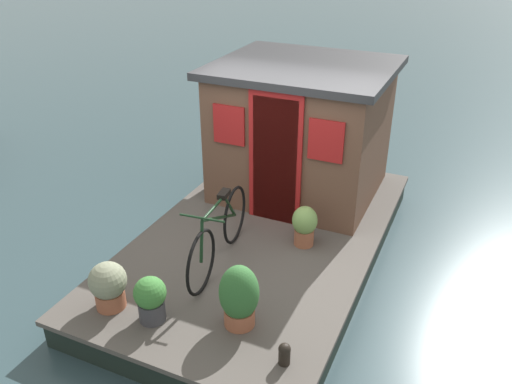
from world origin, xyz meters
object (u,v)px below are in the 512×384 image
at_px(houseboat_cabin, 301,129).
at_px(potted_plant_succulent, 239,296).
at_px(bicycle, 219,234).
at_px(mooring_bollard, 284,353).
at_px(potted_plant_basil, 151,298).
at_px(potted_plant_lavender, 305,225).
at_px(potted_plant_thyme, 108,285).

distance_m(houseboat_cabin, potted_plant_succulent, 3.10).
distance_m(bicycle, mooring_bollard, 1.73).
relative_size(houseboat_cabin, potted_plant_succulent, 3.44).
distance_m(houseboat_cabin, potted_plant_basil, 3.39).
bearing_deg(bicycle, mooring_bollard, -132.01).
bearing_deg(potted_plant_lavender, potted_plant_thyme, 143.43).
height_order(bicycle, potted_plant_lavender, bicycle).
relative_size(potted_plant_thyme, mooring_bollard, 2.32).
bearing_deg(potted_plant_basil, potted_plant_lavender, -25.71).
bearing_deg(potted_plant_thyme, potted_plant_lavender, -36.57).
relative_size(bicycle, potted_plant_basil, 3.52).
distance_m(potted_plant_succulent, potted_plant_thyme, 1.38).
bearing_deg(potted_plant_basil, houseboat_cabin, -6.20).
xyz_separation_m(potted_plant_succulent, mooring_bollard, (-0.30, -0.60, -0.22)).
distance_m(potted_plant_thyme, potted_plant_basil, 0.51).
bearing_deg(potted_plant_thyme, potted_plant_basil, -88.83).
height_order(houseboat_cabin, potted_plant_succulent, houseboat_cabin).
xyz_separation_m(houseboat_cabin, potted_plant_basil, (-3.30, 0.36, -0.69)).
xyz_separation_m(potted_plant_basil, potted_plant_lavender, (1.93, -0.93, 0.01)).
distance_m(potted_plant_thyme, mooring_bollard, 1.95).
relative_size(potted_plant_lavender, mooring_bollard, 2.31).
bearing_deg(potted_plant_basil, potted_plant_thyme, 91.17).
bearing_deg(houseboat_cabin, potted_plant_basil, 173.80).
distance_m(potted_plant_basil, mooring_bollard, 1.44).
xyz_separation_m(potted_plant_succulent, potted_plant_thyme, (-0.32, 1.34, -0.07)).
xyz_separation_m(potted_plant_succulent, potted_plant_lavender, (1.62, -0.10, -0.06)).
height_order(potted_plant_thyme, mooring_bollard, potted_plant_thyme).
bearing_deg(mooring_bollard, potted_plant_basil, 90.08).
bearing_deg(potted_plant_succulent, houseboat_cabin, 8.98).
relative_size(potted_plant_basil, mooring_bollard, 2.20).
bearing_deg(potted_plant_lavender, houseboat_cabin, 22.54).
height_order(houseboat_cabin, mooring_bollard, houseboat_cabin).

